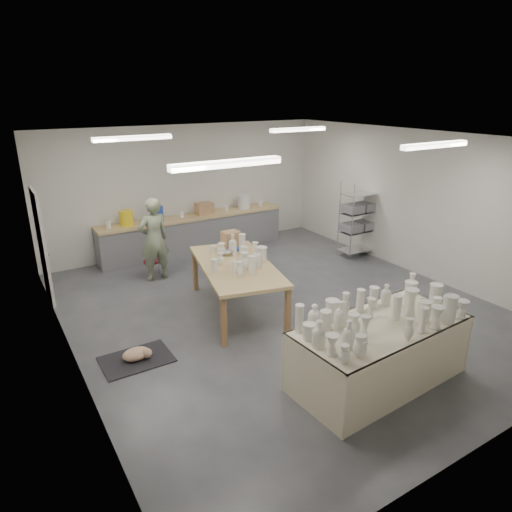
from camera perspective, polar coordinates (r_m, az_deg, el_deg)
room at (r=7.67m, az=2.14°, el=7.39°), size 8.00×8.02×3.00m
back_counter at (r=11.18m, az=-7.80°, el=2.94°), size 4.60×0.60×1.24m
wire_shelf at (r=10.97m, az=12.75°, el=4.65°), size 0.88×0.48×1.80m
drying_table at (r=6.42m, az=15.08°, el=-11.25°), size 2.48×1.28×1.23m
work_table at (r=8.02m, az=-2.40°, el=-0.72°), size 1.70×2.58×1.26m
rug at (r=7.08m, az=-14.71°, el=-12.38°), size 1.00×0.70×0.02m
cat at (r=7.03m, az=-14.60°, el=-11.73°), size 0.44×0.34×0.17m
potter at (r=9.53m, az=-12.64°, el=2.04°), size 0.66×0.46×1.74m
red_stool at (r=9.96m, az=-12.91°, el=-0.75°), size 0.42×0.42×0.32m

